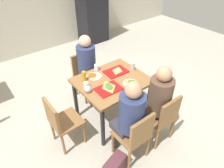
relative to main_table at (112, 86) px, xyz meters
name	(u,v)px	position (x,y,z in m)	size (l,w,h in m)	color
ground_plane	(112,117)	(0.00, 0.00, -0.68)	(10.00, 10.00, 0.02)	#B2AD9E
main_table	(112,86)	(0.00, 0.00, 0.00)	(1.04, 0.87, 0.78)	olive
chair_near_left	(136,135)	(-0.26, -0.82, -0.18)	(0.40, 0.40, 0.84)	olive
chair_near_right	(163,116)	(0.26, -0.82, -0.18)	(0.40, 0.40, 0.84)	olive
chair_far_side	(85,72)	(0.00, 0.82, -0.18)	(0.40, 0.40, 0.84)	olive
chair_left_end	(60,120)	(-0.90, 0.00, -0.18)	(0.40, 0.40, 0.84)	olive
person_in_red	(129,115)	(-0.26, -0.68, 0.07)	(0.32, 0.42, 1.25)	#383842
person_in_brown_jacket	(157,98)	(0.26, -0.68, 0.07)	(0.32, 0.42, 1.25)	#383842
person_far_side	(88,64)	(0.00, 0.68, 0.07)	(0.32, 0.42, 1.25)	#383842
tray_red_near	(109,89)	(-0.18, -0.15, 0.12)	(0.36, 0.26, 0.02)	#B21414
tray_red_far	(116,72)	(0.18, 0.13, 0.12)	(0.36, 0.26, 0.02)	#B21414
paper_plate_center	(94,76)	(-0.16, 0.24, 0.11)	(0.22, 0.22, 0.01)	white
paper_plate_near_edge	(130,83)	(0.16, -0.24, 0.11)	(0.22, 0.22, 0.01)	white
pizza_slice_a	(109,86)	(-0.16, -0.13, 0.13)	(0.21, 0.26, 0.02)	tan
pizza_slice_b	(117,70)	(0.21, 0.13, 0.13)	(0.21, 0.20, 0.02)	tan
pizza_slice_c	(92,75)	(-0.18, 0.27, 0.13)	(0.22, 0.22, 0.02)	tan
pizza_slice_d	(132,82)	(0.18, -0.25, 0.13)	(0.24, 0.25, 0.02)	tan
plastic_cup_a	(96,67)	(-0.03, 0.37, 0.16)	(0.07, 0.07, 0.10)	white
plastic_cup_b	(130,88)	(0.03, -0.37, 0.16)	(0.07, 0.07, 0.10)	white
plastic_cup_c	(86,85)	(-0.42, 0.07, 0.16)	(0.07, 0.07, 0.10)	white
soda_can	(133,66)	(0.44, 0.02, 0.17)	(0.07, 0.07, 0.12)	#B7BCC6
condiment_bottle	(84,76)	(-0.34, 0.24, 0.19)	(0.06, 0.06, 0.16)	orange
foil_bundle	(88,89)	(-0.44, -0.02, 0.16)	(0.10, 0.10, 0.10)	silver
handbag	(115,167)	(-0.61, -0.84, -0.53)	(0.32, 0.16, 0.28)	#592D38
drink_fridge	(92,7)	(1.54, 2.85, 0.28)	(0.70, 0.60, 1.90)	black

